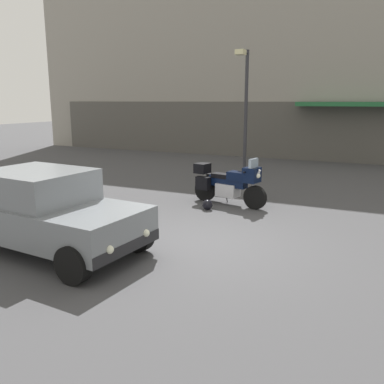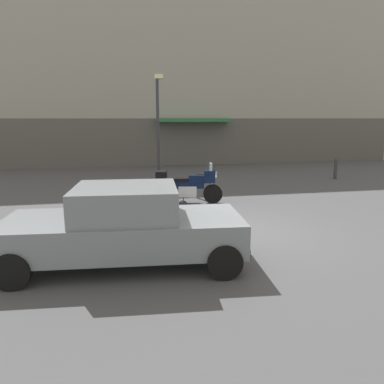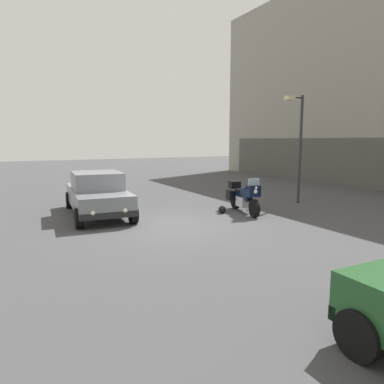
% 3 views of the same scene
% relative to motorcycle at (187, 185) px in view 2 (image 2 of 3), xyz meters
% --- Properties ---
extents(ground_plane, '(80.00, 80.00, 0.00)m').
position_rel_motorcycle_xyz_m(ground_plane, '(0.55, -3.35, -0.62)').
color(ground_plane, '#424244').
extents(building_facade_rear, '(32.83, 3.40, 12.60)m').
position_rel_motorcycle_xyz_m(building_facade_rear, '(0.55, 11.14, 5.63)').
color(building_facade_rear, gray).
rests_on(building_facade_rear, ground).
extents(motorcycle, '(2.25, 0.97, 1.36)m').
position_rel_motorcycle_xyz_m(motorcycle, '(0.00, 0.00, 0.00)').
color(motorcycle, black).
rests_on(motorcycle, ground).
extents(helmet, '(0.28, 0.28, 0.28)m').
position_rel_motorcycle_xyz_m(helmet, '(-0.28, -0.77, -0.48)').
color(helmet, black).
rests_on(helmet, ground).
extents(car_sedan_far, '(4.67, 2.23, 1.56)m').
position_rel_motorcycle_xyz_m(car_sedan_far, '(-2.10, -4.89, 0.16)').
color(car_sedan_far, slate).
rests_on(car_sedan_far, ground).
extents(streetlamp_curbside, '(0.28, 0.94, 4.52)m').
position_rel_motorcycle_xyz_m(streetlamp_curbside, '(-0.63, 3.18, 2.15)').
color(streetlamp_curbside, '#2D2D33').
rests_on(streetlamp_curbside, ground).
extents(bollard_curbside, '(0.16, 0.16, 0.98)m').
position_rel_motorcycle_xyz_m(bollard_curbside, '(7.73, 3.55, -0.10)').
color(bollard_curbside, '#333338').
rests_on(bollard_curbside, ground).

